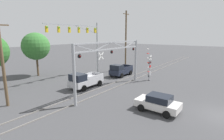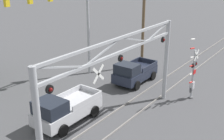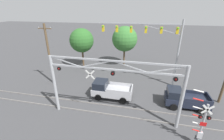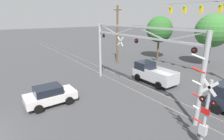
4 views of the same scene
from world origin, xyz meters
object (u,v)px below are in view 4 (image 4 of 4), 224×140
pickup_truck_lead (152,73)px  utility_pole_left (117,34)px  sedan_waiting (50,95)px  crossing_signal_mast (204,115)px  background_tree_beyond_span (212,31)px  background_tree_far_left_verge (159,30)px  crossing_gantry (136,51)px

pickup_truck_lead → utility_pole_left: size_ratio=0.57×
pickup_truck_lead → sedan_waiting: bearing=-96.4°
utility_pole_left → crossing_signal_mast: bearing=-22.3°
pickup_truck_lead → sedan_waiting: 10.42m
sedan_waiting → background_tree_beyond_span: 21.77m
pickup_truck_lead → sedan_waiting: size_ratio=1.22×
sedan_waiting → background_tree_far_left_verge: (-5.88, 19.20, 3.93)m
crossing_gantry → utility_pole_left: bearing=151.7°
crossing_signal_mast → pickup_truck_lead: bearing=147.7°
utility_pole_left → background_tree_far_left_verge: utility_pole_left is taller
crossing_gantry → background_tree_far_left_verge: bearing=123.4°
crossing_signal_mast → sedan_waiting: crossing_signal_mast is taller
sedan_waiting → pickup_truck_lead: bearing=83.6°
crossing_gantry → background_tree_far_left_verge: 14.82m
sedan_waiting → background_tree_far_left_verge: bearing=107.0°
sedan_waiting → background_tree_far_left_verge: background_tree_far_left_verge is taller
pickup_truck_lead → sedan_waiting: pickup_truck_lead is taller
background_tree_beyond_span → background_tree_far_left_verge: size_ratio=1.05×
crossing_signal_mast → pickup_truck_lead: 9.71m
background_tree_far_left_verge → utility_pole_left: bearing=-102.8°
sedan_waiting → utility_pole_left: utility_pole_left is taller
sedan_waiting → utility_pole_left: (-7.49, 12.09, 3.46)m
utility_pole_left → background_tree_far_left_verge: (1.61, 7.11, 0.47)m
crossing_signal_mast → background_tree_beyond_span: (-8.10, 16.17, 3.00)m
pickup_truck_lead → background_tree_far_left_verge: 11.92m
utility_pole_left → background_tree_beyond_span: size_ratio=1.16×
utility_pole_left → sedan_waiting: bearing=-58.2°
crossing_gantry → sedan_waiting: size_ratio=3.14×
crossing_gantry → crossing_signal_mast: crossing_gantry is taller
crossing_gantry → utility_pole_left: utility_pole_left is taller
background_tree_beyond_span → utility_pole_left: bearing=-133.3°
utility_pole_left → background_tree_far_left_verge: size_ratio=1.21×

